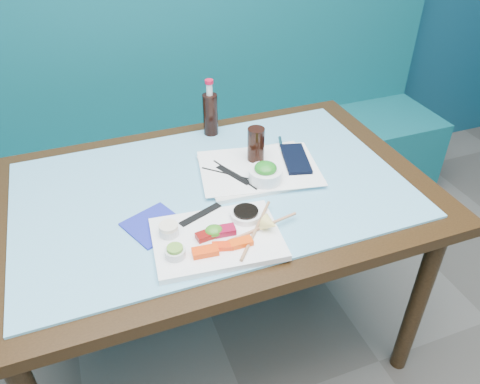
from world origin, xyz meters
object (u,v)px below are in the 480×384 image
object	(u,v)px
sashimi_plate	(217,239)
dining_table	(213,210)
cola_glass	(256,144)
serving_tray	(259,170)
seaweed_bowl	(265,175)
blue_napkin	(154,225)
booth_bench	(164,159)
cola_bottle_body	(210,115)

from	to	relation	value
sashimi_plate	dining_table	bearing A→B (deg)	81.07
dining_table	cola_glass	xyz separation A→B (m)	(0.19, 0.09, 0.16)
serving_tray	seaweed_bowl	distance (m)	0.08
sashimi_plate	blue_napkin	world-z (taller)	sashimi_plate
booth_bench	seaweed_bowl	size ratio (longest dim) A/B	27.90
booth_bench	serving_tray	xyz separation A→B (m)	(0.18, -0.81, 0.39)
blue_napkin	cola_glass	bearing A→B (deg)	27.49
seaweed_bowl	cola_bottle_body	bearing A→B (deg)	98.80
cola_bottle_body	blue_napkin	distance (m)	0.57
cola_glass	booth_bench	bearing A→B (deg)	103.91
dining_table	seaweed_bowl	world-z (taller)	seaweed_bowl
cola_glass	sashimi_plate	bearing A→B (deg)	-126.96
dining_table	cola_bottle_body	bearing A→B (deg)	72.71
sashimi_plate	cola_bottle_body	world-z (taller)	cola_bottle_body
seaweed_bowl	blue_napkin	world-z (taller)	seaweed_bowl
dining_table	blue_napkin	bearing A→B (deg)	-150.77
blue_napkin	serving_tray	bearing A→B (deg)	21.42
booth_bench	sashimi_plate	xyz separation A→B (m)	(-0.07, -1.08, 0.39)
seaweed_bowl	booth_bench	bearing A→B (deg)	100.67
cola_glass	serving_tray	bearing A→B (deg)	-100.30
sashimi_plate	serving_tray	world-z (taller)	sashimi_plate
serving_tray	cola_glass	distance (m)	0.09
sashimi_plate	booth_bench	bearing A→B (deg)	92.52
dining_table	seaweed_bowl	xyz separation A→B (m)	(0.17, -0.04, 0.13)
booth_bench	serving_tray	bearing A→B (deg)	-77.68
booth_bench	blue_napkin	size ratio (longest dim) A/B	20.24
sashimi_plate	blue_napkin	xyz separation A→B (m)	(-0.15, 0.13, -0.01)
cola_bottle_body	blue_napkin	world-z (taller)	cola_bottle_body
dining_table	seaweed_bowl	distance (m)	0.21
booth_bench	sashimi_plate	bearing A→B (deg)	-93.44
dining_table	serving_tray	size ratio (longest dim) A/B	3.83
cola_bottle_body	blue_napkin	xyz separation A→B (m)	(-0.32, -0.46, -0.08)
serving_tray	sashimi_plate	bearing A→B (deg)	-127.36
sashimi_plate	serving_tray	xyz separation A→B (m)	(0.24, 0.28, -0.00)
cola_bottle_body	booth_bench	bearing A→B (deg)	102.11
booth_bench	dining_table	world-z (taller)	booth_bench
booth_bench	seaweed_bowl	xyz separation A→B (m)	(0.17, -0.88, 0.42)
booth_bench	seaweed_bowl	world-z (taller)	booth_bench
booth_bench	cola_bottle_body	bearing A→B (deg)	-77.89
sashimi_plate	seaweed_bowl	world-z (taller)	seaweed_bowl
serving_tray	cola_bottle_body	bearing A→B (deg)	106.16
seaweed_bowl	blue_napkin	bearing A→B (deg)	-168.42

